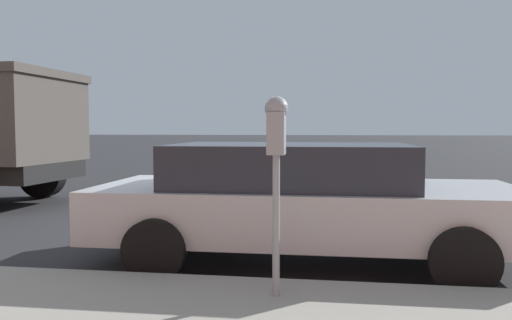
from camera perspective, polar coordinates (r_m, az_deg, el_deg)
name	(u,v)px	position (r m, az deg, el deg)	size (l,w,h in m)	color
ground_plane	(247,240)	(6.91, -1.05, -9.15)	(220.00, 220.00, 0.00)	#2B2B2D
parking_meter	(276,144)	(4.01, 2.34, 1.86)	(0.21, 0.19, 1.62)	gray
car_silver	(302,198)	(5.74, 5.29, -4.38)	(2.18, 4.74, 1.35)	#B7BABF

